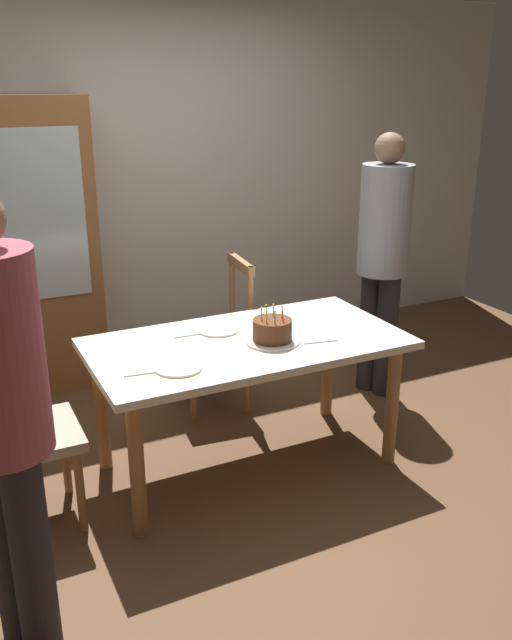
{
  "coord_description": "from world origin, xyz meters",
  "views": [
    {
      "loc": [
        -1.37,
        -2.86,
        1.97
      ],
      "look_at": [
        0.05,
        0.0,
        0.83
      ],
      "focal_mm": 37.5,
      "sensor_mm": 36.0,
      "label": 1
    }
  ],
  "objects_px": {
    "birthday_cake": "(272,332)",
    "chair_spindle_back": "(216,338)",
    "person_celebrant": "(1,411)",
    "dining_table": "(247,357)",
    "person_guest": "(383,251)",
    "china_cabinet": "(7,251)",
    "chair_upholstered": "(7,424)",
    "plate_near_celebrant": "(179,368)",
    "plate_far_side": "(218,330)"
  },
  "relations": [
    {
      "from": "birthday_cake",
      "to": "person_guest",
      "type": "bearing_deg",
      "value": 27.09
    },
    {
      "from": "plate_near_celebrant",
      "to": "china_cabinet",
      "type": "height_order",
      "value": "china_cabinet"
    },
    {
      "from": "birthday_cake",
      "to": "person_celebrant",
      "type": "relative_size",
      "value": 0.17
    },
    {
      "from": "china_cabinet",
      "to": "chair_spindle_back",
      "type": "bearing_deg",
      "value": -37.11
    },
    {
      "from": "chair_spindle_back",
      "to": "person_celebrant",
      "type": "distance_m",
      "value": 2.09
    },
    {
      "from": "birthday_cake",
      "to": "chair_spindle_back",
      "type": "bearing_deg",
      "value": 87.63
    },
    {
      "from": "chair_spindle_back",
      "to": "person_celebrant",
      "type": "relative_size",
      "value": 0.56
    },
    {
      "from": "birthday_cake",
      "to": "person_celebrant",
      "type": "xyz_separation_m",
      "value": [
        -1.35,
        -0.67,
        0.18
      ]
    },
    {
      "from": "dining_table",
      "to": "chair_spindle_back",
      "type": "bearing_deg",
      "value": 79.65
    },
    {
      "from": "plate_far_side",
      "to": "chair_upholstered",
      "type": "distance_m",
      "value": 1.14
    },
    {
      "from": "plate_far_side",
      "to": "person_celebrant",
      "type": "relative_size",
      "value": 0.13
    },
    {
      "from": "birthday_cake",
      "to": "person_guest",
      "type": "height_order",
      "value": "person_guest"
    },
    {
      "from": "person_celebrant",
      "to": "china_cabinet",
      "type": "distance_m",
      "value": 2.33
    },
    {
      "from": "dining_table",
      "to": "plate_far_side",
      "type": "relative_size",
      "value": 7.27
    },
    {
      "from": "birthday_cake",
      "to": "china_cabinet",
      "type": "relative_size",
      "value": 0.15
    },
    {
      "from": "dining_table",
      "to": "chair_upholstered",
      "type": "relative_size",
      "value": 1.68
    },
    {
      "from": "chair_spindle_back",
      "to": "plate_far_side",
      "type": "bearing_deg",
      "value": -111.38
    },
    {
      "from": "dining_table",
      "to": "person_guest",
      "type": "height_order",
      "value": "person_guest"
    },
    {
      "from": "chair_upholstered",
      "to": "china_cabinet",
      "type": "relative_size",
      "value": 0.5
    },
    {
      "from": "plate_far_side",
      "to": "chair_upholstered",
      "type": "bearing_deg",
      "value": -170.2
    },
    {
      "from": "chair_upholstered",
      "to": "person_celebrant",
      "type": "distance_m",
      "value": 0.87
    },
    {
      "from": "birthday_cake",
      "to": "chair_spindle_back",
      "type": "relative_size",
      "value": 0.29
    },
    {
      "from": "person_guest",
      "to": "plate_near_celebrant",
      "type": "bearing_deg",
      "value": -157.88
    },
    {
      "from": "birthday_cake",
      "to": "plate_far_side",
      "type": "relative_size",
      "value": 1.27
    },
    {
      "from": "person_celebrant",
      "to": "person_guest",
      "type": "bearing_deg",
      "value": 26.71
    },
    {
      "from": "birthday_cake",
      "to": "chair_upholstered",
      "type": "bearing_deg",
      "value": 176.44
    },
    {
      "from": "chair_spindle_back",
      "to": "person_guest",
      "type": "height_order",
      "value": "person_guest"
    },
    {
      "from": "dining_table",
      "to": "person_guest",
      "type": "bearing_deg",
      "value": 21.69
    },
    {
      "from": "dining_table",
      "to": "chair_spindle_back",
      "type": "distance_m",
      "value": 0.77
    },
    {
      "from": "china_cabinet",
      "to": "person_guest",
      "type": "bearing_deg",
      "value": -27.12
    },
    {
      "from": "plate_far_side",
      "to": "china_cabinet",
      "type": "height_order",
      "value": "china_cabinet"
    },
    {
      "from": "person_celebrant",
      "to": "person_guest",
      "type": "xyz_separation_m",
      "value": [
        2.43,
        1.22,
        0.0
      ]
    },
    {
      "from": "person_guest",
      "to": "china_cabinet",
      "type": "bearing_deg",
      "value": 152.88
    },
    {
      "from": "plate_far_side",
      "to": "person_celebrant",
      "type": "xyz_separation_m",
      "value": [
        -1.17,
        -0.94,
        0.23
      ]
    },
    {
      "from": "dining_table",
      "to": "chair_upholstered",
      "type": "xyz_separation_m",
      "value": [
        -1.19,
        -0.0,
        -0.1
      ]
    },
    {
      "from": "plate_near_celebrant",
      "to": "plate_far_side",
      "type": "bearing_deg",
      "value": 46.44
    },
    {
      "from": "dining_table",
      "to": "plate_near_celebrant",
      "type": "xyz_separation_m",
      "value": [
        -0.44,
        -0.19,
        0.1
      ]
    },
    {
      "from": "person_celebrant",
      "to": "plate_near_celebrant",
      "type": "bearing_deg",
      "value": 34.87
    },
    {
      "from": "plate_near_celebrant",
      "to": "plate_far_side",
      "type": "relative_size",
      "value": 1.0
    },
    {
      "from": "plate_near_celebrant",
      "to": "person_celebrant",
      "type": "distance_m",
      "value": 1.01
    },
    {
      "from": "chair_upholstered",
      "to": "chair_spindle_back",
      "type": "bearing_deg",
      "value": 29.19
    },
    {
      "from": "china_cabinet",
      "to": "plate_near_celebrant",
      "type": "bearing_deg",
      "value": -73.72
    },
    {
      "from": "dining_table",
      "to": "birthday_cake",
      "type": "bearing_deg",
      "value": -39.32
    },
    {
      "from": "plate_far_side",
      "to": "chair_spindle_back",
      "type": "distance_m",
      "value": 0.65
    },
    {
      "from": "plate_far_side",
      "to": "chair_spindle_back",
      "type": "relative_size",
      "value": 0.23
    },
    {
      "from": "birthday_cake",
      "to": "plate_far_side",
      "type": "height_order",
      "value": "birthday_cake"
    },
    {
      "from": "chair_upholstered",
      "to": "china_cabinet",
      "type": "distance_m",
      "value": 1.63
    },
    {
      "from": "dining_table",
      "to": "birthday_cake",
      "type": "height_order",
      "value": "birthday_cake"
    },
    {
      "from": "plate_far_side",
      "to": "person_guest",
      "type": "relative_size",
      "value": 0.13
    },
    {
      "from": "plate_near_celebrant",
      "to": "plate_far_side",
      "type": "distance_m",
      "value": 0.52
    }
  ]
}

